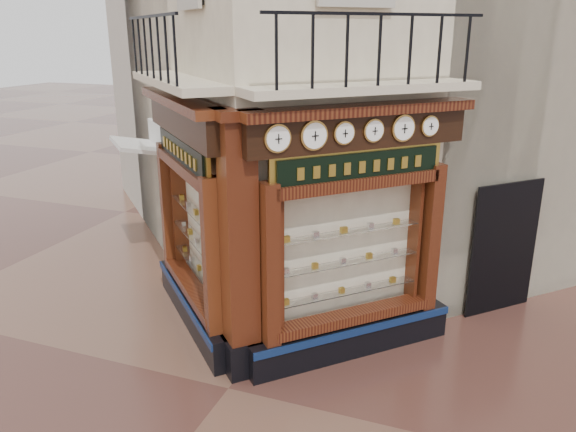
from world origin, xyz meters
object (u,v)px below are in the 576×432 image
at_px(clock_b, 314,136).
at_px(clock_d, 374,131).
at_px(clock_e, 403,128).
at_px(signboard_right, 360,166).
at_px(clock_a, 278,139).
at_px(awning, 147,261).
at_px(signboard_left, 182,152).
at_px(corner_pilaster, 239,252).
at_px(clock_f, 430,126).
at_px(clock_c, 344,133).

height_order(clock_b, clock_d, clock_b).
bearing_deg(clock_e, signboard_right, 170.14).
bearing_deg(clock_a, awning, 99.68).
relative_size(clock_d, signboard_left, 0.16).
bearing_deg(clock_b, corner_pilaster, 155.79).
distance_m(clock_f, awning, 7.31).
xyz_separation_m(corner_pilaster, clock_d, (1.64, 1.03, 1.67)).
xyz_separation_m(clock_b, clock_e, (1.02, 1.02, 0.00)).
xyz_separation_m(corner_pilaster, awning, (-3.86, 3.15, -1.95)).
xyz_separation_m(clock_f, signboard_right, (-0.86, -0.70, -0.52)).
bearing_deg(signboard_left, clock_e, -128.85).
xyz_separation_m(clock_d, clock_f, (0.69, 0.69, 0.00)).
bearing_deg(clock_a, clock_c, -0.00).
distance_m(clock_c, clock_e, 0.98).
xyz_separation_m(clock_d, clock_e, (0.35, 0.35, 0.00)).
xyz_separation_m(corner_pilaster, clock_f, (2.32, 1.72, 1.67)).
bearing_deg(awning, clock_e, -151.81).
distance_m(clock_c, signboard_left, 2.83).
bearing_deg(clock_b, clock_e, 0.00).
relative_size(corner_pilaster, signboard_right, 1.95).
distance_m(clock_c, signboard_right, 0.63).
bearing_deg(clock_f, corner_pilaster, 171.50).
xyz_separation_m(clock_e, signboard_right, (-0.53, -0.37, -0.52)).
relative_size(clock_d, signboard_right, 0.16).
distance_m(corner_pilaster, clock_f, 3.34).
bearing_deg(clock_b, clock_a, 180.00).
bearing_deg(clock_c, awning, 109.52).
xyz_separation_m(clock_a, signboard_right, (0.86, 1.02, -0.52)).
bearing_deg(clock_d, clock_f, 0.00).
bearing_deg(signboard_right, signboard_left, 135.00).
bearing_deg(clock_c, clock_e, 0.00).
relative_size(corner_pilaster, signboard_left, 1.92).
height_order(clock_c, clock_d, clock_d).
relative_size(clock_e, signboard_left, 0.19).
distance_m(clock_a, clock_b, 0.53).
distance_m(clock_d, awning, 6.91).
bearing_deg(corner_pilaster, clock_a, -45.56).
relative_size(awning, signboard_left, 0.74).
relative_size(clock_f, signboard_left, 0.15).
relative_size(clock_b, clock_e, 1.03).
bearing_deg(clock_d, clock_c, -180.00).
relative_size(clock_a, awning, 0.25).
relative_size(clock_d, awning, 0.22).
height_order(clock_f, awning, clock_f).
bearing_deg(signboard_right, clock_d, -39.16).
bearing_deg(clock_d, awning, 113.89).
relative_size(clock_a, clock_b, 0.94).
relative_size(clock_a, clock_f, 1.22).
xyz_separation_m(clock_f, signboard_left, (-3.78, -0.70, -0.52)).
relative_size(awning, signboard_right, 0.75).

